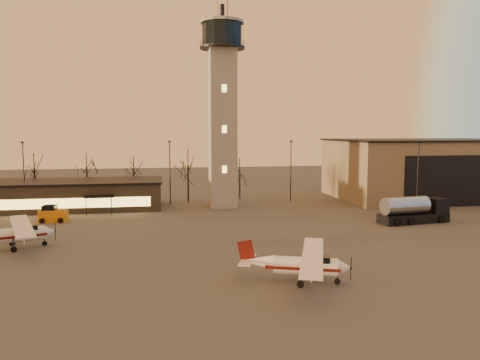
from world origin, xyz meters
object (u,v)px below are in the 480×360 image
object	(u,v)px
service_cart	(53,216)
terminal	(77,195)
hangar	(423,169)
fuel_truck	(413,212)
cessna_front	(307,269)
cessna_rear	(18,237)
control_tower	(223,101)

from	to	relation	value
service_cart	terminal	bearing A→B (deg)	86.96
hangar	fuel_truck	xyz separation A→B (m)	(-13.56, -20.64, -3.80)
cessna_front	fuel_truck	size ratio (longest dim) A/B	1.21
terminal	service_cart	world-z (taller)	terminal
terminal	cessna_front	size ratio (longest dim) A/B	2.20
hangar	cessna_rear	size ratio (longest dim) A/B	2.49
control_tower	service_cart	bearing A→B (deg)	-160.44
fuel_truck	control_tower	bearing A→B (deg)	135.32
control_tower	terminal	bearing A→B (deg)	174.85
cessna_rear	cessna_front	bearing A→B (deg)	-49.48
cessna_front	fuel_truck	bearing A→B (deg)	64.50
hangar	service_cart	xyz separation A→B (m)	(-59.35, -12.28, -4.33)
terminal	cessna_front	world-z (taller)	terminal
control_tower	hangar	bearing A→B (deg)	6.31
hangar	cessna_front	world-z (taller)	hangar
hangar	cessna_front	size ratio (longest dim) A/B	2.66
cessna_rear	fuel_truck	xyz separation A→B (m)	(46.11, 5.65, 0.18)
cessna_front	fuel_truck	world-z (taller)	fuel_truck
hangar	cessna_front	bearing A→B (deg)	-129.76
cessna_front	service_cart	world-z (taller)	cessna_front
cessna_front	terminal	bearing A→B (deg)	140.66
terminal	fuel_truck	size ratio (longest dim) A/B	2.67
hangar	service_cart	distance (m)	60.76
cessna_front	fuel_truck	xyz separation A→B (m)	(20.82, 20.69, 0.25)
terminal	service_cart	distance (m)	10.45
fuel_truck	service_cart	distance (m)	46.55
hangar	cessna_rear	world-z (taller)	hangar
terminal	fuel_truck	world-z (taller)	terminal
hangar	control_tower	bearing A→B (deg)	-173.69
control_tower	cessna_rear	size ratio (longest dim) A/B	2.66
terminal	control_tower	bearing A→B (deg)	-5.15
cessna_rear	service_cart	bearing A→B (deg)	69.92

